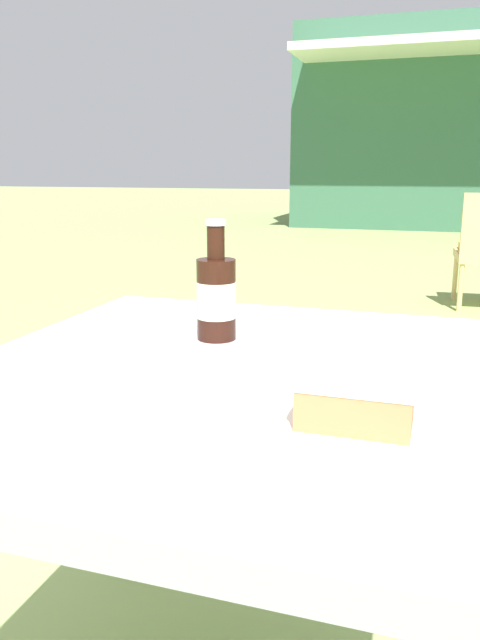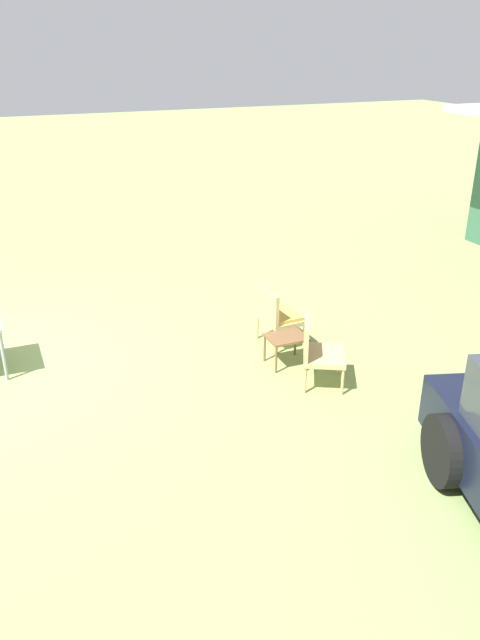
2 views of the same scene
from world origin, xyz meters
TOP-DOWN VIEW (x-y plane):
  - wicker_chair_cushioned at (0.72, 3.96)m, footprint 0.63×0.54m
  - wicker_chair_plain at (1.89, 3.95)m, footprint 0.76×0.72m
  - garden_side_table at (1.30, 3.82)m, footprint 0.40×0.50m

SIDE VIEW (x-z plane):
  - garden_side_table at x=1.30m, z-range 0.15..0.55m
  - wicker_chair_cushioned at x=0.72m, z-range 0.04..0.87m
  - wicker_chair_plain at x=1.89m, z-range 0.04..0.88m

